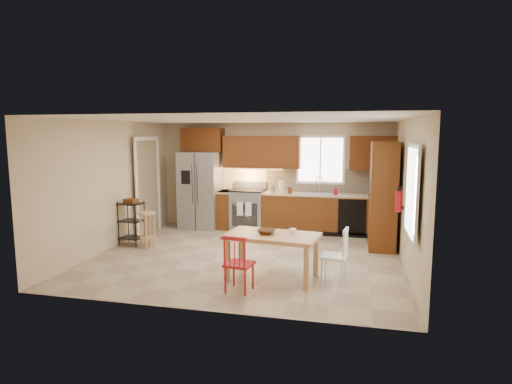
{
  "coord_description": "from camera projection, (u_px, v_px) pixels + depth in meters",
  "views": [
    {
      "loc": [
        1.89,
        -7.43,
        2.26
      ],
      "look_at": [
        0.06,
        0.4,
        1.15
      ],
      "focal_mm": 30.0,
      "sensor_mm": 36.0,
      "label": 1
    }
  ],
  "objects": [
    {
      "name": "upper_left_block",
      "position": [
        262.0,
        152.0,
        9.95
      ],
      "size": [
        1.8,
        0.35,
        0.75
      ],
      "primitive_type": "cube",
      "color": "#5D2F0F",
      "rests_on": "wall_back"
    },
    {
      "name": "ceiling",
      "position": [
        247.0,
        119.0,
        7.56
      ],
      "size": [
        5.5,
        5.0,
        0.02
      ],
      "primitive_type": "cube",
      "color": "silver",
      "rests_on": "ground"
    },
    {
      "name": "soap_bottle",
      "position": [
        336.0,
        191.0,
        9.46
      ],
      "size": [
        0.09,
        0.09,
        0.19
      ],
      "primitive_type": "imported",
      "color": "#AB0B14",
      "rests_on": "base_cabinet_run"
    },
    {
      "name": "bar_stool",
      "position": [
        148.0,
        230.0,
        8.43
      ],
      "size": [
        0.35,
        0.35,
        0.72
      ],
      "primitive_type": null,
      "rotation": [
        0.0,
        0.0,
        -0.0
      ],
      "color": "tan",
      "rests_on": "floor"
    },
    {
      "name": "sink",
      "position": [
        319.0,
        196.0,
        9.66
      ],
      "size": [
        0.62,
        0.46,
        0.16
      ],
      "primitive_type": "cube",
      "color": "gray",
      "rests_on": "base_cabinet_run"
    },
    {
      "name": "upper_over_fridge",
      "position": [
        203.0,
        140.0,
        10.24
      ],
      "size": [
        1.0,
        0.35,
        0.55
      ],
      "primitive_type": "cube",
      "color": "#5D2F0F",
      "rests_on": "wall_back"
    },
    {
      "name": "wall_left",
      "position": [
        111.0,
        185.0,
        8.35
      ],
      "size": [
        0.02,
        5.0,
        2.5
      ],
      "primitive_type": "cube",
      "color": "#CCB793",
      "rests_on": "ground"
    },
    {
      "name": "utility_cart",
      "position": [
        132.0,
        223.0,
        8.66
      ],
      "size": [
        0.49,
        0.41,
        0.9
      ],
      "primitive_type": null,
      "rotation": [
        0.0,
        0.0,
        -0.14
      ],
      "color": "black",
      "rests_on": "floor"
    },
    {
      "name": "range_stove",
      "position": [
        248.0,
        210.0,
        10.07
      ],
      "size": [
        0.76,
        0.63,
        0.92
      ],
      "primitive_type": "cube",
      "color": "gray",
      "rests_on": "floor"
    },
    {
      "name": "dishwasher",
      "position": [
        352.0,
        217.0,
        9.26
      ],
      "size": [
        0.6,
        0.02,
        0.78
      ],
      "primitive_type": "cube",
      "color": "black",
      "rests_on": "floor"
    },
    {
      "name": "window_back",
      "position": [
        320.0,
        160.0,
        9.82
      ],
      "size": [
        1.12,
        0.04,
        1.12
      ],
      "primitive_type": "cube",
      "color": "white",
      "rests_on": "wall_back"
    },
    {
      "name": "base_cabinet_run",
      "position": [
        327.0,
        214.0,
        9.67
      ],
      "size": [
        2.92,
        0.6,
        0.9
      ],
      "primitive_type": "cube",
      "color": "#623612",
      "rests_on": "floor"
    },
    {
      "name": "wall_back",
      "position": [
        274.0,
        176.0,
        10.14
      ],
      "size": [
        5.5,
        0.02,
        2.5
      ],
      "primitive_type": "cube",
      "color": "#CCB793",
      "rests_on": "ground"
    },
    {
      "name": "fire_extinguisher",
      "position": [
        399.0,
        201.0,
        7.3
      ],
      "size": [
        0.12,
        0.12,
        0.36
      ],
      "primitive_type": "cylinder",
      "color": "#AB0B14",
      "rests_on": "wall_right"
    },
    {
      "name": "refrigerator",
      "position": [
        201.0,
        190.0,
        10.21
      ],
      "size": [
        0.92,
        0.75,
        1.82
      ],
      "primitive_type": "cube",
      "color": "gray",
      "rests_on": "floor"
    },
    {
      "name": "canister_steel",
      "position": [
        273.0,
        189.0,
        9.83
      ],
      "size": [
        0.11,
        0.11,
        0.18
      ],
      "primitive_type": "cylinder",
      "color": "gray",
      "rests_on": "base_cabinet_run"
    },
    {
      "name": "chair_white",
      "position": [
        334.0,
        255.0,
        6.49
      ],
      "size": [
        0.44,
        0.44,
        0.83
      ],
      "primitive_type": null,
      "rotation": [
        0.0,
        0.0,
        1.44
      ],
      "color": "white",
      "rests_on": "floor"
    },
    {
      "name": "paper_towel",
      "position": [
        281.0,
        187.0,
        9.78
      ],
      "size": [
        0.12,
        0.12,
        0.28
      ],
      "primitive_type": "cylinder",
      "color": "white",
      "rests_on": "base_cabinet_run"
    },
    {
      "name": "dining_table",
      "position": [
        272.0,
        257.0,
        6.67
      ],
      "size": [
        1.51,
        0.97,
        0.69
      ],
      "primitive_type": null,
      "rotation": [
        0.0,
        0.0,
        -0.13
      ],
      "color": "tan",
      "rests_on": "floor"
    },
    {
      "name": "wall_right",
      "position": [
        408.0,
        194.0,
        7.11
      ],
      "size": [
        0.02,
        5.0,
        2.5
      ],
      "primitive_type": "cube",
      "color": "#CCB793",
      "rests_on": "ground"
    },
    {
      "name": "chair_red",
      "position": [
        239.0,
        263.0,
        6.11
      ],
      "size": [
        0.44,
        0.44,
        0.83
      ],
      "primitive_type": null,
      "rotation": [
        0.0,
        0.0,
        -0.13
      ],
      "color": "#AE1A1C",
      "rests_on": "floor"
    },
    {
      "name": "pantry",
      "position": [
        383.0,
        195.0,
        8.37
      ],
      "size": [
        0.5,
        0.95,
        2.1
      ],
      "primitive_type": "cube",
      "color": "#623612",
      "rests_on": "floor"
    },
    {
      "name": "canister_wood",
      "position": [
        290.0,
        190.0,
        9.71
      ],
      "size": [
        0.1,
        0.1,
        0.14
      ],
      "primitive_type": "cylinder",
      "color": "#4F2A15",
      "rests_on": "base_cabinet_run"
    },
    {
      "name": "table_bowl",
      "position": [
        266.0,
        234.0,
        6.64
      ],
      "size": [
        0.32,
        0.32,
        0.07
      ],
      "primitive_type": "imported",
      "rotation": [
        0.0,
        0.0,
        -0.13
      ],
      "color": "#4F2A15",
      "rests_on": "dining_table"
    },
    {
      "name": "backsplash",
      "position": [
        328.0,
        181.0,
        9.85
      ],
      "size": [
        2.92,
        0.03,
        0.55
      ],
      "primitive_type": "cube",
      "color": "beige",
      "rests_on": "wall_back"
    },
    {
      "name": "upper_right_block",
      "position": [
        373.0,
        153.0,
        9.39
      ],
      "size": [
        1.0,
        0.35,
        0.75
      ],
      "primitive_type": "cube",
      "color": "#5D2F0F",
      "rests_on": "wall_back"
    },
    {
      "name": "doorway",
      "position": [
        147.0,
        187.0,
        9.61
      ],
      "size": [
        0.04,
        0.95,
        2.1
      ],
      "primitive_type": "cube",
      "color": "#8C7A59",
      "rests_on": "wall_left"
    },
    {
      "name": "floor",
      "position": [
        248.0,
        256.0,
        7.9
      ],
      "size": [
        5.5,
        5.5,
        0.0
      ],
      "primitive_type": "plane",
      "color": "tan",
      "rests_on": "ground"
    },
    {
      "name": "base_cabinet_narrow",
      "position": [
        226.0,
        209.0,
        10.21
      ],
      "size": [
        0.3,
        0.6,
        0.9
      ],
      "primitive_type": "cube",
      "color": "#623612",
      "rests_on": "floor"
    },
    {
      "name": "wall_front",
      "position": [
        198.0,
        215.0,
        5.32
      ],
      "size": [
        5.5,
        0.02,
        2.5
      ],
      "primitive_type": "cube",
      "color": "#CCB793",
      "rests_on": "ground"
    },
    {
      "name": "table_jar",
      "position": [
        293.0,
        233.0,
        6.63
      ],
      "size": [
        0.11,
        0.11,
        0.11
      ],
      "primitive_type": "cylinder",
      "rotation": [
        0.0,
        0.0,
        -0.13
      ],
      "color": "white",
      "rests_on": "dining_table"
    },
    {
      "name": "undercab_glow",
      "position": [
        249.0,
        169.0,
        10.05
      ],
      "size": [
        1.6,
        0.3,
        0.01
      ],
      "primitive_type": "cube",
      "color": "#FFBF66",
      "rests_on": "wall_back"
    },
    {
      "name": "window_right",
      "position": [
        413.0,
        191.0,
        5.99
      ],
      "size": [
        0.04,
        1.02,
        1.32
      ],
      "primitive_type": "cube",
      "color": "white",
      "rests_on": "wall_right"
    }
  ]
}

